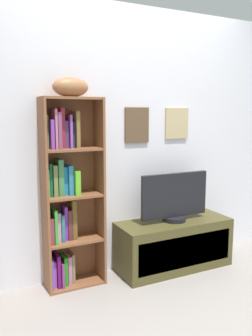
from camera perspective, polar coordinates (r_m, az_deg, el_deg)
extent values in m
cube|color=gray|center=(2.69, 11.70, -24.61)|extent=(5.20, 5.20, 0.04)
cube|color=silver|center=(3.22, 0.04, 4.32)|extent=(4.80, 0.06, 2.40)
cube|color=brown|center=(3.22, 1.79, 7.02)|extent=(0.24, 0.02, 0.32)
cube|color=gray|center=(3.21, 1.83, 7.02)|extent=(0.19, 0.01, 0.27)
cube|color=tan|center=(3.44, 8.29, 7.24)|extent=(0.25, 0.02, 0.30)
cube|color=tan|center=(3.44, 8.33, 7.23)|extent=(0.20, 0.01, 0.25)
cube|color=brown|center=(2.88, -13.14, -4.69)|extent=(0.02, 0.24, 1.59)
cube|color=brown|center=(3.01, -4.33, -3.86)|extent=(0.02, 0.24, 1.59)
cube|color=brown|center=(3.05, -9.29, -3.82)|extent=(0.49, 0.01, 1.59)
cube|color=brown|center=(3.21, -8.29, -18.05)|extent=(0.45, 0.23, 0.02)
cube|color=brown|center=(3.05, -8.45, -11.56)|extent=(0.45, 0.23, 0.02)
cube|color=brown|center=(2.94, -8.63, -4.47)|extent=(0.45, 0.23, 0.02)
cube|color=brown|center=(2.87, -8.81, 3.06)|extent=(0.45, 0.23, 0.02)
cube|color=brown|center=(2.86, -9.01, 11.19)|extent=(0.45, 0.23, 0.02)
cube|color=#6A49B9|center=(3.12, -12.29, -16.21)|extent=(0.02, 0.18, 0.25)
cube|color=#A04DC5|center=(3.14, -11.84, -16.26)|extent=(0.02, 0.16, 0.23)
cube|color=#5A0D56|center=(3.12, -11.26, -15.86)|extent=(0.03, 0.18, 0.28)
cube|color=#772E74|center=(3.14, -10.65, -16.42)|extent=(0.02, 0.19, 0.21)
cube|color=#1D8316|center=(3.15, -10.15, -15.92)|extent=(0.03, 0.17, 0.25)
cube|color=#AF658C|center=(3.17, -9.47, -15.80)|extent=(0.03, 0.15, 0.24)
cube|color=olive|center=(3.18, -8.92, -15.60)|extent=(0.02, 0.15, 0.26)
cube|color=brown|center=(2.98, -12.37, -9.77)|extent=(0.04, 0.19, 0.22)
cube|color=green|center=(2.97, -11.76, -9.11)|extent=(0.02, 0.20, 0.28)
cube|color=#C882A1|center=(3.00, -11.24, -9.27)|extent=(0.03, 0.15, 0.25)
cube|color=#286873|center=(3.01, -10.59, -9.40)|extent=(0.03, 0.16, 0.23)
cube|color=purple|center=(3.02, -10.06, -8.72)|extent=(0.03, 0.14, 0.29)
cube|color=#532528|center=(3.03, -9.43, -8.97)|extent=(0.03, 0.14, 0.25)
cube|color=brown|center=(3.03, -8.73, -8.14)|extent=(0.04, 0.14, 0.34)
cube|color=green|center=(2.90, -12.87, -2.36)|extent=(0.02, 0.14, 0.22)
cube|color=#11543C|center=(2.90, -12.43, -1.81)|extent=(0.02, 0.14, 0.27)
cube|color=olive|center=(2.91, -11.74, -1.96)|extent=(0.03, 0.15, 0.25)
cube|color=#3D7B48|center=(2.91, -10.87, -1.45)|extent=(0.04, 0.15, 0.30)
cube|color=teal|center=(2.94, -10.10, -1.98)|extent=(0.03, 0.13, 0.23)
cube|color=teal|center=(2.94, -9.33, -1.86)|extent=(0.04, 0.16, 0.24)
cube|color=#5BB327|center=(2.94, -8.38, -2.26)|extent=(0.04, 0.19, 0.20)
cube|color=#6D8851|center=(2.86, -13.12, 5.76)|extent=(0.03, 0.13, 0.27)
cube|color=purple|center=(2.84, -12.29, 5.43)|extent=(0.03, 0.18, 0.23)
cube|color=#B75F83|center=(2.84, -11.72, 6.29)|extent=(0.02, 0.18, 0.31)
cube|color=#714262|center=(2.85, -11.17, 6.06)|extent=(0.03, 0.18, 0.29)
cube|color=maroon|center=(2.88, -10.60, 6.43)|extent=(0.03, 0.14, 0.32)
cube|color=#473666|center=(2.90, -9.95, 5.44)|extent=(0.03, 0.13, 0.22)
cube|color=purple|center=(2.89, -9.34, 5.93)|extent=(0.02, 0.16, 0.27)
cube|color=navy|center=(2.92, -8.96, 5.40)|extent=(0.03, 0.12, 0.21)
cube|color=brown|center=(2.90, -8.26, 6.25)|extent=(0.03, 0.17, 0.30)
ellipsoid|color=#94613C|center=(2.87, -9.05, 12.93)|extent=(0.31, 0.18, 0.15)
cube|color=#46401E|center=(3.42, 7.77, -12.20)|extent=(1.09, 0.42, 0.46)
cube|color=#322E16|center=(3.27, 9.80, -13.30)|extent=(0.98, 0.01, 0.30)
cylinder|color=black|center=(3.34, 7.86, -8.19)|extent=(0.22, 0.22, 0.04)
cube|color=black|center=(3.28, 7.94, -4.40)|extent=(0.69, 0.04, 0.41)
cube|color=teal|center=(3.27, 8.06, -4.45)|extent=(0.65, 0.01, 0.37)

